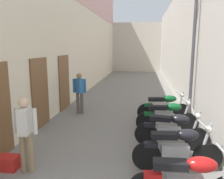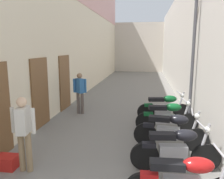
{
  "view_description": "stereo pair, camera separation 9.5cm",
  "coord_description": "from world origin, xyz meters",
  "px_view_note": "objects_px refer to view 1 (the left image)",
  "views": [
    {
      "loc": [
        0.8,
        -1.05,
        2.53
      ],
      "look_at": [
        -0.27,
        6.48,
        1.1
      ],
      "focal_mm": 36.39,
      "sensor_mm": 36.0,
      "label": 1
    },
    {
      "loc": [
        0.89,
        -1.03,
        2.53
      ],
      "look_at": [
        -0.27,
        6.48,
        1.1
      ],
      "focal_mm": 36.39,
      "sensor_mm": 36.0,
      "label": 2
    }
  ],
  "objects_px": {
    "street_lamp": "(191,33)",
    "motorcycle_sixth": "(164,107)",
    "motorcycle_fifth": "(167,116)",
    "motorcycle_third": "(178,148)",
    "pedestrian_mid_alley": "(25,129)",
    "motorcycle_fourth": "(172,129)",
    "pedestrian_further_down": "(80,90)",
    "plastic_crate": "(8,163)"
  },
  "relations": [
    {
      "from": "motorcycle_third",
      "to": "motorcycle_fifth",
      "type": "bearing_deg",
      "value": 90.0
    },
    {
      "from": "pedestrian_further_down",
      "to": "street_lamp",
      "type": "relative_size",
      "value": 0.31
    },
    {
      "from": "pedestrian_mid_alley",
      "to": "motorcycle_third",
      "type": "bearing_deg",
      "value": 8.84
    },
    {
      "from": "motorcycle_third",
      "to": "street_lamp",
      "type": "height_order",
      "value": "street_lamp"
    },
    {
      "from": "motorcycle_fourth",
      "to": "pedestrian_further_down",
      "type": "xyz_separation_m",
      "value": [
        -3.13,
        2.63,
        0.42
      ]
    },
    {
      "from": "motorcycle_third",
      "to": "plastic_crate",
      "type": "height_order",
      "value": "motorcycle_third"
    },
    {
      "from": "motorcycle_third",
      "to": "motorcycle_fourth",
      "type": "height_order",
      "value": "same"
    },
    {
      "from": "motorcycle_third",
      "to": "motorcycle_sixth",
      "type": "height_order",
      "value": "same"
    },
    {
      "from": "motorcycle_fifth",
      "to": "motorcycle_sixth",
      "type": "xyz_separation_m",
      "value": [
        -0.0,
        1.1,
        0.0
      ]
    },
    {
      "from": "street_lamp",
      "to": "motorcycle_fourth",
      "type": "bearing_deg",
      "value": -109.74
    },
    {
      "from": "motorcycle_fifth",
      "to": "street_lamp",
      "type": "xyz_separation_m",
      "value": [
        0.71,
        0.84,
        2.45
      ]
    },
    {
      "from": "motorcycle_fourth",
      "to": "motorcycle_sixth",
      "type": "relative_size",
      "value": 1.0
    },
    {
      "from": "motorcycle_sixth",
      "to": "pedestrian_further_down",
      "type": "distance_m",
      "value": 3.19
    },
    {
      "from": "motorcycle_fourth",
      "to": "pedestrian_further_down",
      "type": "height_order",
      "value": "pedestrian_further_down"
    },
    {
      "from": "pedestrian_mid_alley",
      "to": "plastic_crate",
      "type": "bearing_deg",
      "value": 176.84
    },
    {
      "from": "motorcycle_fifth",
      "to": "pedestrian_further_down",
      "type": "relative_size",
      "value": 1.18
    },
    {
      "from": "motorcycle_fifth",
      "to": "street_lamp",
      "type": "bearing_deg",
      "value": 49.95
    },
    {
      "from": "motorcycle_fifth",
      "to": "plastic_crate",
      "type": "xyz_separation_m",
      "value": [
        -3.51,
        -2.64,
        -0.36
      ]
    },
    {
      "from": "plastic_crate",
      "to": "street_lamp",
      "type": "height_order",
      "value": "street_lamp"
    },
    {
      "from": "motorcycle_sixth",
      "to": "plastic_crate",
      "type": "height_order",
      "value": "motorcycle_sixth"
    },
    {
      "from": "pedestrian_mid_alley",
      "to": "street_lamp",
      "type": "relative_size",
      "value": 0.31
    },
    {
      "from": "motorcycle_fourth",
      "to": "pedestrian_further_down",
      "type": "bearing_deg",
      "value": 139.97
    },
    {
      "from": "pedestrian_mid_alley",
      "to": "motorcycle_fourth",
      "type": "bearing_deg",
      "value": 26.77
    },
    {
      "from": "motorcycle_fourth",
      "to": "pedestrian_mid_alley",
      "type": "bearing_deg",
      "value": -153.23
    },
    {
      "from": "motorcycle_fifth",
      "to": "motorcycle_sixth",
      "type": "distance_m",
      "value": 1.1
    },
    {
      "from": "street_lamp",
      "to": "motorcycle_sixth",
      "type": "bearing_deg",
      "value": 159.73
    },
    {
      "from": "motorcycle_third",
      "to": "motorcycle_fifth",
      "type": "distance_m",
      "value": 2.19
    },
    {
      "from": "motorcycle_fifth",
      "to": "pedestrian_mid_alley",
      "type": "relative_size",
      "value": 1.18
    },
    {
      "from": "motorcycle_fifth",
      "to": "plastic_crate",
      "type": "bearing_deg",
      "value": -143.04
    },
    {
      "from": "motorcycle_fourth",
      "to": "street_lamp",
      "type": "xyz_separation_m",
      "value": [
        0.71,
        1.97,
        2.45
      ]
    },
    {
      "from": "motorcycle_fifth",
      "to": "pedestrian_further_down",
      "type": "xyz_separation_m",
      "value": [
        -3.13,
        1.5,
        0.42
      ]
    },
    {
      "from": "motorcycle_fourth",
      "to": "motorcycle_sixth",
      "type": "xyz_separation_m",
      "value": [
        0.0,
        2.23,
        0.0
      ]
    },
    {
      "from": "motorcycle_third",
      "to": "motorcycle_fifth",
      "type": "relative_size",
      "value": 1.0
    },
    {
      "from": "motorcycle_third",
      "to": "street_lamp",
      "type": "bearing_deg",
      "value": 76.89
    },
    {
      "from": "motorcycle_fourth",
      "to": "motorcycle_fifth",
      "type": "height_order",
      "value": "same"
    },
    {
      "from": "motorcycle_fourth",
      "to": "motorcycle_third",
      "type": "bearing_deg",
      "value": -90.0
    },
    {
      "from": "motorcycle_fifth",
      "to": "plastic_crate",
      "type": "distance_m",
      "value": 4.41
    },
    {
      "from": "motorcycle_third",
      "to": "pedestrian_further_down",
      "type": "bearing_deg",
      "value": 130.28
    },
    {
      "from": "plastic_crate",
      "to": "street_lamp",
      "type": "distance_m",
      "value": 6.15
    },
    {
      "from": "motorcycle_third",
      "to": "motorcycle_sixth",
      "type": "relative_size",
      "value": 1.0
    },
    {
      "from": "pedestrian_further_down",
      "to": "street_lamp",
      "type": "distance_m",
      "value": 4.39
    },
    {
      "from": "motorcycle_third",
      "to": "pedestrian_mid_alley",
      "type": "height_order",
      "value": "pedestrian_mid_alley"
    }
  ]
}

